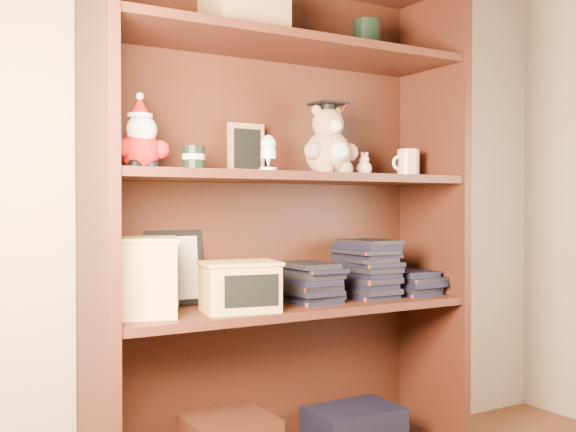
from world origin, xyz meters
name	(u,v)px	position (x,y,z in m)	size (l,w,h in m)	color
bookcase	(279,229)	(0.21, 1.36, 0.78)	(1.20, 0.35, 1.60)	#3F1D12
shelf_lower	(288,308)	(0.21, 1.30, 0.54)	(1.14, 0.33, 0.02)	#3F1D12
shelf_upper	(288,178)	(0.21, 1.30, 0.94)	(1.14, 0.33, 0.02)	#3F1D12
santa_plush	(141,140)	(-0.26, 1.30, 1.03)	(0.15, 0.11, 0.22)	#A50F0F
teachers_tin	(194,158)	(-0.10, 1.31, 0.99)	(0.06, 0.06, 0.07)	black
chalkboard_plaque	(246,150)	(0.12, 1.42, 1.03)	(0.13, 0.07, 0.16)	#9E7547
egg_cup	(268,152)	(0.10, 1.23, 1.01)	(0.05, 0.05, 0.11)	white
grad_teddy_bear	(329,146)	(0.36, 1.30, 1.04)	(0.19, 0.17, 0.24)	#A47C57
pink_figurine	(364,167)	(0.50, 1.30, 0.98)	(0.05, 0.05, 0.08)	beige
teacher_mug	(408,163)	(0.69, 1.30, 1.00)	(0.11, 0.08, 0.09)	silver
certificate_frame	(175,268)	(-0.11, 1.44, 0.66)	(0.18, 0.05, 0.23)	black
treats_box	(141,276)	(-0.25, 1.30, 0.66)	(0.25, 0.25, 0.21)	tan
pencils_box	(240,286)	(0.01, 1.24, 0.62)	(0.24, 0.19, 0.14)	tan
book_stack_left	(310,281)	(0.29, 1.30, 0.61)	(0.14, 0.20, 0.13)	black
book_stack_mid	(365,268)	(0.51, 1.30, 0.65)	(0.14, 0.20, 0.19)	black
book_stack_right	(409,282)	(0.69, 1.30, 0.59)	(0.14, 0.20, 0.08)	black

